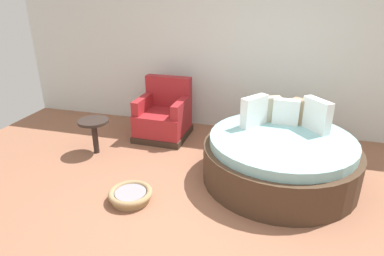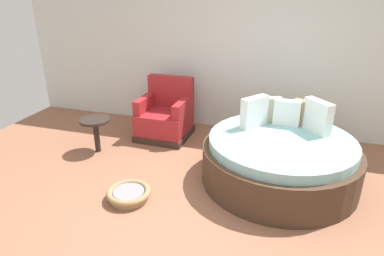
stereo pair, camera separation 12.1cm
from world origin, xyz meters
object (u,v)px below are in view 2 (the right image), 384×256
object	(u,v)px
red_armchair	(166,116)
round_daybed	(280,158)
side_table	(95,125)
pet_basket	(129,194)

from	to	relation	value
red_armchair	round_daybed	bearing A→B (deg)	-25.32
red_armchair	side_table	size ratio (longest dim) A/B	1.81
round_daybed	red_armchair	bearing A→B (deg)	154.68
round_daybed	red_armchair	world-z (taller)	round_daybed
round_daybed	side_table	distance (m)	2.63
pet_basket	red_armchair	bearing A→B (deg)	97.72
pet_basket	side_table	xyz separation A→B (m)	(-1.01, 0.98, 0.35)
pet_basket	round_daybed	bearing A→B (deg)	30.43
pet_basket	side_table	bearing A→B (deg)	135.89
round_daybed	side_table	bearing A→B (deg)	179.35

